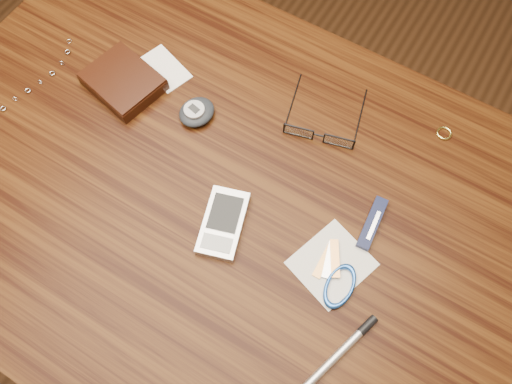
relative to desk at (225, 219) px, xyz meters
The scene contains 10 objects.
ground 0.65m from the desk, ahead, with size 3.80×3.80×0.00m, color #472814.
desk is the anchor object (origin of this frame).
wallet_and_card 0.27m from the desk, 160.99° to the left, with size 0.15×0.16×0.02m.
eyeglasses 0.21m from the desk, 64.35° to the left, with size 0.14×0.14×0.02m.
gold_ring 0.37m from the desk, 47.78° to the left, with size 0.02×0.02×0.00m, color #F1E169.
pda_phone 0.12m from the desk, 53.30° to the right, with size 0.08×0.11×0.02m.
pedometer 0.18m from the desk, 138.25° to the left, with size 0.06×0.07×0.02m.
notepad_keys 0.23m from the desk, ahead, with size 0.11×0.12×0.01m.
pocket_knife 0.24m from the desk, 18.75° to the left, with size 0.03×0.08×0.01m.
silver_pen 0.29m from the desk, 21.59° to the right, with size 0.05×0.13×0.01m.
Camera 1 is at (0.19, -0.22, 1.42)m, focal length 35.00 mm.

